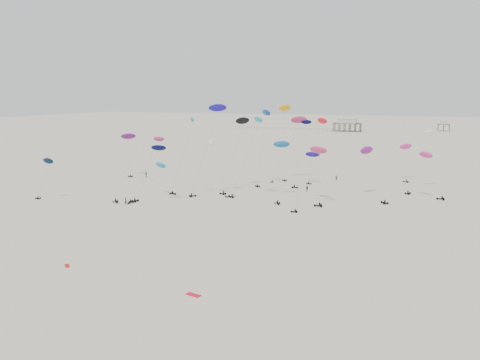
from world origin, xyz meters
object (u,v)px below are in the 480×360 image
at_px(pavilion_small, 444,127).
at_px(spectator_0, 126,205).
at_px(rig_4, 150,174).
at_px(pavilion_main, 347,126).
at_px(rig_9, 406,151).
at_px(rig_0, 252,138).

distance_m(pavilion_small, spectator_0, 311.97).
bearing_deg(rig_4, spectator_0, 33.51).
bearing_deg(spectator_0, pavilion_main, -60.37).
height_order(rig_4, spectator_0, rig_4).
distance_m(pavilion_main, rig_4, 259.18).
height_order(rig_9, spectator_0, rig_9).
bearing_deg(rig_4, pavilion_small, -158.82).
bearing_deg(pavilion_small, pavilion_main, -156.80).
height_order(rig_0, spectator_0, rig_0).
bearing_deg(pavilion_main, rig_4, -93.89).
xyz_separation_m(pavilion_main, rig_0, (8.48, -248.64, 11.99)).
bearing_deg(pavilion_main, rig_0, -88.05).
relative_size(pavilion_main, spectator_0, 9.58).
height_order(rig_4, rig_9, rig_9).
distance_m(pavilion_main, pavilion_small, 76.16).
relative_size(pavilion_main, pavilion_small, 2.33).
distance_m(pavilion_main, rig_0, 249.07).
bearing_deg(spectator_0, pavilion_small, -72.92).
xyz_separation_m(pavilion_small, spectator_0, (-88.44, -299.15, -3.49)).
relative_size(pavilion_small, spectator_0, 4.10).
relative_size(pavilion_main, rig_0, 0.95).
bearing_deg(rig_4, rig_9, 167.12).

